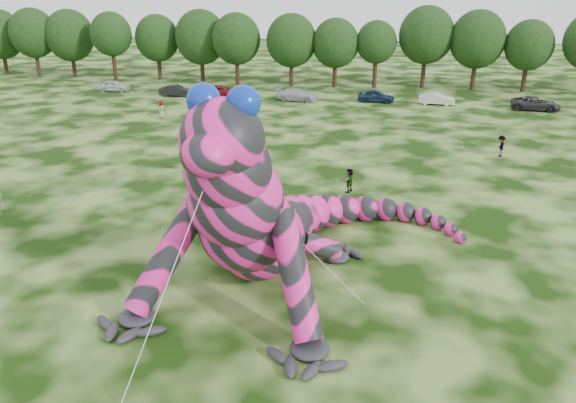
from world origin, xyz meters
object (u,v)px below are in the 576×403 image
(tree_11, at_px, (476,50))
(car_4, at_px, (376,96))
(spectator_0, at_px, (188,160))
(spectator_1, at_px, (262,149))
(tree_1, at_px, (34,43))
(spectator_5, at_px, (349,180))
(tree_7, at_px, (291,50))
(tree_12, at_px, (528,56))
(car_2, at_px, (222,91))
(tree_8, at_px, (335,53))
(tree_10, at_px, (425,47))
(tree_6, at_px, (237,49))
(tree_9, at_px, (376,54))
(car_3, at_px, (297,95))
(tree_4, at_px, (158,47))
(tree_5, at_px, (201,46))
(car_1, at_px, (176,91))
(spectator_4, at_px, (161,110))
(tree_0, at_px, (1,42))
(car_5, at_px, (437,99))
(car_0, at_px, (114,86))
(inflatable_gecko, at_px, (267,173))
(tree_2, at_px, (71,43))
(car_6, at_px, (536,104))
(tree_3, at_px, (112,46))

(tree_11, xyz_separation_m, car_4, (-12.21, -10.42, -4.31))
(spectator_0, xyz_separation_m, spectator_1, (4.82, 3.82, 0.00))
(tree_1, xyz_separation_m, spectator_5, (48.99, -40.94, -4.08))
(tree_7, relative_size, tree_11, 0.94)
(tree_12, distance_m, car_2, 38.74)
(tree_8, height_order, tree_10, tree_10)
(tree_6, xyz_separation_m, spectator_1, (10.82, -33.48, -3.82))
(tree_9, bearing_deg, car_3, -130.10)
(tree_4, bearing_deg, car_4, -19.31)
(tree_5, bearing_deg, car_1, -88.76)
(spectator_4, bearing_deg, tree_0, -156.50)
(tree_12, relative_size, spectator_1, 4.87)
(spectator_4, bearing_deg, car_5, 80.60)
(car_0, bearing_deg, tree_1, 56.85)
(tree_4, distance_m, tree_10, 37.04)
(inflatable_gecko, distance_m, tree_7, 51.70)
(tree_6, relative_size, tree_10, 0.90)
(tree_8, bearing_deg, spectator_4, -126.82)
(tree_10, relative_size, car_5, 2.59)
(car_0, relative_size, car_4, 0.97)
(tree_11, bearing_deg, tree_5, 179.63)
(tree_2, relative_size, car_1, 2.31)
(tree_4, relative_size, tree_12, 1.01)
(tree_2, bearing_deg, tree_6, -4.67)
(tree_2, distance_m, car_1, 23.57)
(tree_12, bearing_deg, car_2, -165.28)
(tree_6, height_order, car_5, tree_6)
(tree_12, xyz_separation_m, spectator_4, (-40.22, -22.11, -3.58))
(tree_0, xyz_separation_m, spectator_1, (47.83, -36.03, -3.83))
(tree_12, bearing_deg, tree_10, 176.20)
(tree_1, height_order, tree_11, tree_11)
(tree_10, distance_m, spectator_1, 38.34)
(car_6, bearing_deg, tree_4, 83.99)
(car_1, relative_size, spectator_1, 2.26)
(tree_5, distance_m, car_4, 27.22)
(tree_4, height_order, tree_10, tree_10)
(tree_8, xyz_separation_m, car_3, (-3.46, -10.02, -3.75))
(tree_0, xyz_separation_m, tree_3, (18.84, -2.17, -0.03))
(tree_2, distance_m, car_0, 15.38)
(tree_1, bearing_deg, car_3, -15.25)
(inflatable_gecko, bearing_deg, car_5, 82.07)
(tree_1, xyz_separation_m, car_0, (16.36, -9.19, -4.20))
(inflatable_gecko, bearing_deg, tree_1, 138.03)
(spectator_5, relative_size, spectator_0, 0.90)
(inflatable_gecko, xyz_separation_m, tree_8, (-1.64, 51.33, -0.52))
(tree_11, height_order, spectator_5, tree_11)
(tree_10, bearing_deg, spectator_0, -115.79)
(tree_3, distance_m, tree_9, 36.79)
(spectator_1, bearing_deg, car_4, -5.60)
(car_1, distance_m, car_4, 24.46)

